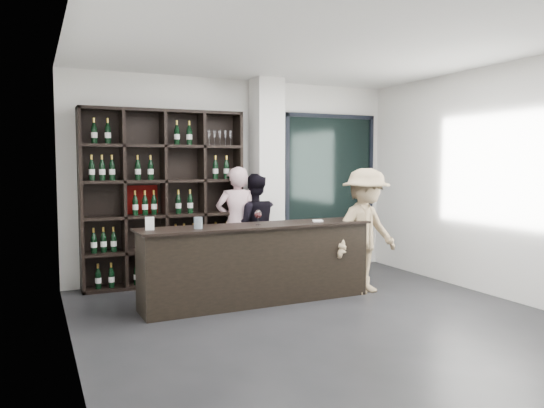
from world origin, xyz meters
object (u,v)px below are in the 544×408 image
taster_pink (237,224)px  customer (366,231)px  taster_black (255,226)px  tasting_counter (258,264)px  wine_shelf (164,198)px

taster_pink → customer: 1.85m
taster_pink → taster_black: 0.28m
taster_pink → taster_black: bearing=-168.1°
taster_black → customer: bearing=145.1°
taster_pink → taster_black: (0.28, 0.00, -0.05)m
tasting_counter → wine_shelf: bearing=118.0°
tasting_counter → taster_pink: (0.20, 1.24, 0.34)m
taster_pink → customer: size_ratio=1.01×
wine_shelf → tasting_counter: size_ratio=0.83×
wine_shelf → taster_black: wine_shelf is taller
wine_shelf → taster_black: size_ratio=1.57×
taster_black → tasting_counter: bearing=87.6°
wine_shelf → tasting_counter: wine_shelf is taller
taster_pink → customer: bearing=145.1°
wine_shelf → customer: wine_shelf is taller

